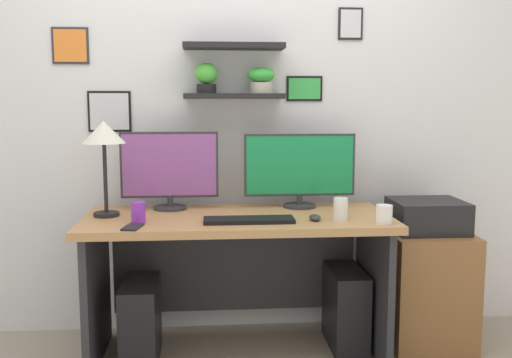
# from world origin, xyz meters

# --- Properties ---
(ground_plane) EXTENTS (8.00, 8.00, 0.00)m
(ground_plane) POSITION_xyz_m (0.00, 0.00, 0.00)
(ground_plane) COLOR gray
(back_wall_assembly) EXTENTS (4.40, 0.24, 2.70)m
(back_wall_assembly) POSITION_xyz_m (-0.00, 0.44, 1.35)
(back_wall_assembly) COLOR silver
(back_wall_assembly) RESTS_ON ground
(desk) EXTENTS (1.57, 0.68, 0.75)m
(desk) POSITION_xyz_m (0.00, 0.05, 0.54)
(desk) COLOR tan
(desk) RESTS_ON ground
(monitor_left) EXTENTS (0.52, 0.18, 0.42)m
(monitor_left) POSITION_xyz_m (-0.35, 0.22, 0.97)
(monitor_left) COLOR #2D2D33
(monitor_left) RESTS_ON desk
(monitor_right) EXTENTS (0.61, 0.18, 0.40)m
(monitor_right) POSITION_xyz_m (0.35, 0.22, 0.96)
(monitor_right) COLOR #2D2D33
(monitor_right) RESTS_ON desk
(keyboard) EXTENTS (0.44, 0.14, 0.02)m
(keyboard) POSITION_xyz_m (0.05, -0.16, 0.76)
(keyboard) COLOR black
(keyboard) RESTS_ON desk
(computer_mouse) EXTENTS (0.06, 0.09, 0.03)m
(computer_mouse) POSITION_xyz_m (0.37, -0.15, 0.77)
(computer_mouse) COLOR #2D2D33
(computer_mouse) RESTS_ON desk
(desk_lamp) EXTENTS (0.22, 0.22, 0.48)m
(desk_lamp) POSITION_xyz_m (-0.67, 0.04, 1.15)
(desk_lamp) COLOR black
(desk_lamp) RESTS_ON desk
(cell_phone) EXTENTS (0.10, 0.15, 0.01)m
(cell_phone) POSITION_xyz_m (-0.50, -0.25, 0.76)
(cell_phone) COLOR black
(cell_phone) RESTS_ON desk
(coffee_mug) EXTENTS (0.08, 0.08, 0.09)m
(coffee_mug) POSITION_xyz_m (0.69, -0.25, 0.80)
(coffee_mug) COLOR white
(coffee_mug) RESTS_ON desk
(pen_cup) EXTENTS (0.07, 0.07, 0.10)m
(pen_cup) POSITION_xyz_m (-0.49, -0.12, 0.80)
(pen_cup) COLOR purple
(pen_cup) RESTS_ON desk
(water_cup) EXTENTS (0.07, 0.07, 0.11)m
(water_cup) POSITION_xyz_m (0.50, -0.15, 0.81)
(water_cup) COLOR white
(water_cup) RESTS_ON desk
(drawer_cabinet) EXTENTS (0.44, 0.50, 0.63)m
(drawer_cabinet) POSITION_xyz_m (1.04, 0.10, 0.31)
(drawer_cabinet) COLOR brown
(drawer_cabinet) RESTS_ON ground
(printer) EXTENTS (0.38, 0.34, 0.17)m
(printer) POSITION_xyz_m (1.04, 0.10, 0.71)
(printer) COLOR black
(printer) RESTS_ON drawer_cabinet
(computer_tower_left) EXTENTS (0.18, 0.40, 0.42)m
(computer_tower_left) POSITION_xyz_m (-0.50, -0.03, 0.21)
(computer_tower_left) COLOR black
(computer_tower_left) RESTS_ON ground
(computer_tower_right) EXTENTS (0.18, 0.40, 0.43)m
(computer_tower_right) POSITION_xyz_m (0.59, 0.07, 0.21)
(computer_tower_right) COLOR black
(computer_tower_right) RESTS_ON ground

